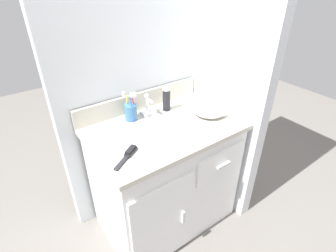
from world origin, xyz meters
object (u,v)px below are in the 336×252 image
hairbrush (128,154)px  hand_towel (210,109)px  toothbrush_cup (131,111)px  shaving_cream_can (166,99)px

hairbrush → hand_towel: hand_towel is taller
toothbrush_cup → shaving_cream_can: size_ratio=1.19×
shaving_cream_can → hand_towel: size_ratio=0.74×
hairbrush → toothbrush_cup: bearing=26.6°
toothbrush_cup → hairbrush: size_ratio=1.12×
hairbrush → hand_towel: size_ratio=0.79×
hairbrush → shaving_cream_can: bearing=0.9°
hairbrush → hand_towel: (0.62, 0.08, 0.02)m
shaving_cream_can → hand_towel: (0.19, -0.20, -0.05)m
shaving_cream_can → hairbrush: size_ratio=0.94×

